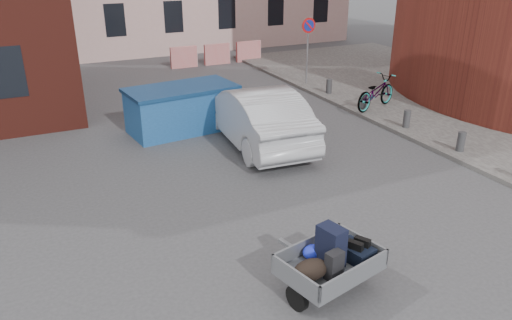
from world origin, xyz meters
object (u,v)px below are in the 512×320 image
trailer (330,261)px  bicycle (376,92)px  dumpster (182,109)px  silver_car (257,115)px

trailer → bicycle: 10.47m
trailer → bicycle: (7.01, 7.77, 0.08)m
trailer → bicycle: size_ratio=0.90×
trailer → dumpster: bearing=74.9°
trailer → dumpster: (0.32, 8.80, 0.10)m
dumpster → bicycle: 6.78m
dumpster → bicycle: size_ratio=1.63×
trailer → silver_car: silver_car is taller
dumpster → silver_car: (1.62, -1.99, 0.14)m
dumpster → silver_car: size_ratio=0.68×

